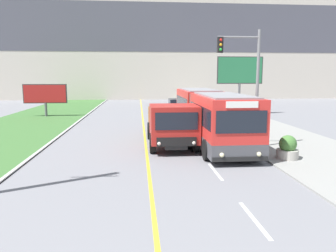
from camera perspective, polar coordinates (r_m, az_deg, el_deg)
The scene contains 11 objects.
apartment_block_background at distance 59.75m, azimuth -4.97°, elevation 15.74°, with size 80.00×8.04×22.59m.
city_bus at distance 20.43m, azimuth 7.14°, elevation 1.88°, with size 2.67×13.00×2.99m.
dump_truck at distance 17.90m, azimuth 0.70°, elevation 0.10°, with size 2.54×6.73×2.43m.
car_distant at distance 35.96m, azimuth 1.46°, elevation 3.53°, with size 1.80×4.30×1.45m.
traffic_light_mast at distance 17.86m, azimuth 13.49°, elevation 8.70°, with size 2.28×0.32×6.31m.
billboard_large at distance 34.34m, azimuth 12.40°, elevation 9.17°, with size 4.68×0.24×5.87m.
billboard_small at distance 33.96m, azimuth -20.62°, elevation 5.17°, with size 4.12×0.24×3.16m.
planter_round_near at distance 16.34m, azimuth 20.11°, elevation -3.69°, with size 1.01×1.01×1.11m.
planter_round_second at distance 20.06m, azimuth 15.10°, elevation -1.23°, with size 1.00×1.00×1.12m.
planter_round_third at distance 23.84m, azimuth 11.14°, elevation 0.44°, with size 1.00×1.00×1.11m.
planter_round_far at distance 27.80m, azimuth 8.89°, elevation 1.63°, with size 1.00×1.00×1.09m.
Camera 1 is at (-0.39, -0.49, 3.92)m, focal length 35.00 mm.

